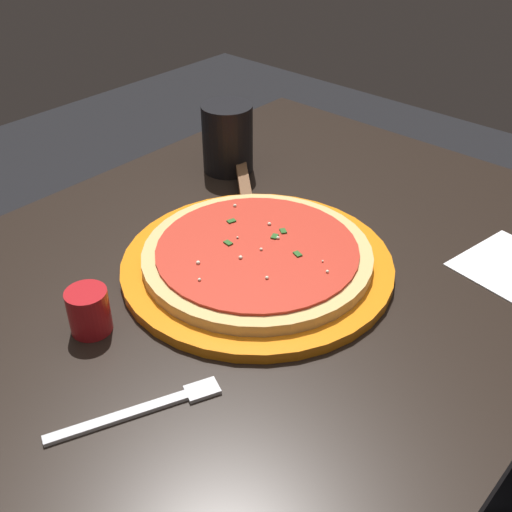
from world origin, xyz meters
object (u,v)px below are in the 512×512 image
at_px(serving_plate, 256,264).
at_px(napkin_folded_right, 511,266).
at_px(pizza_server, 246,195).
at_px(cup_small_sauce, 89,311).
at_px(cup_tall_drink, 228,138).
at_px(fork, 146,408).
at_px(pizza, 256,254).

distance_m(serving_plate, napkin_folded_right, 0.35).
xyz_separation_m(serving_plate, pizza_server, (0.12, 0.13, 0.01)).
height_order(pizza_server, cup_small_sauce, cup_small_sauce).
bearing_deg(cup_tall_drink, fork, -145.04).
distance_m(napkin_folded_right, fork, 0.53).
distance_m(cup_tall_drink, napkin_folded_right, 0.50).
xyz_separation_m(pizza, napkin_folded_right, (0.24, -0.26, -0.02)).
height_order(pizza, fork, pizza).
distance_m(pizza, pizza_server, 0.17).
bearing_deg(cup_small_sauce, cup_tall_drink, 22.45).
bearing_deg(cup_small_sauce, napkin_folded_right, -35.04).
relative_size(serving_plate, fork, 2.10).
distance_m(cup_tall_drink, cup_small_sauce, 0.45).
bearing_deg(pizza, cup_tall_drink, 51.05).
bearing_deg(cup_tall_drink, pizza, -128.95).
height_order(napkin_folded_right, fork, fork).
height_order(pizza, napkin_folded_right, pizza).
relative_size(cup_small_sauce, napkin_folded_right, 0.41).
relative_size(pizza_server, cup_small_sauce, 3.36).
xyz_separation_m(cup_small_sauce, fork, (-0.04, -0.15, -0.03)).
height_order(pizza, cup_small_sauce, cup_small_sauce).
height_order(cup_tall_drink, cup_small_sauce, cup_tall_drink).
distance_m(pizza, cup_small_sauce, 0.24).
relative_size(cup_tall_drink, cup_small_sauce, 2.07).
xyz_separation_m(serving_plate, cup_tall_drink, (0.19, 0.24, 0.05)).
xyz_separation_m(cup_tall_drink, napkin_folded_right, (0.05, -0.50, -0.06)).
relative_size(pizza_server, napkin_folded_right, 1.36).
bearing_deg(napkin_folded_right, cup_tall_drink, 95.24).
height_order(serving_plate, cup_tall_drink, cup_tall_drink).
distance_m(serving_plate, fork, 0.28).
bearing_deg(cup_small_sauce, pizza, -15.76).
bearing_deg(pizza, fork, -162.67).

